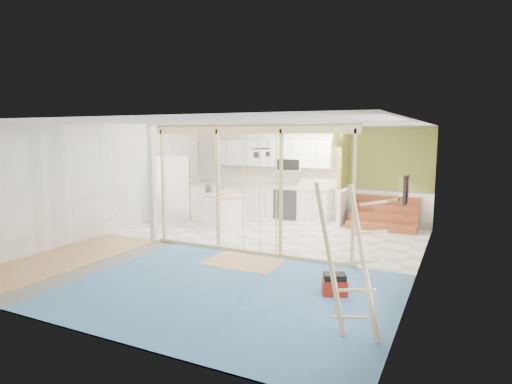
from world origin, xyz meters
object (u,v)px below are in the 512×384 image
at_px(toolbox, 335,285).
at_px(ladder, 351,262).
at_px(fridge, 169,189).
at_px(island, 225,211).

bearing_deg(toolbox, ladder, -90.91).
xyz_separation_m(fridge, ladder, (6.07, -4.53, 0.03)).
height_order(fridge, ladder, ladder).
bearing_deg(island, ladder, -22.08).
relative_size(toolbox, ladder, 0.24).
bearing_deg(ladder, fridge, 148.48).
bearing_deg(toolbox, island, 114.64).
bearing_deg(toolbox, fridge, 125.21).
distance_m(island, toolbox, 5.19).
xyz_separation_m(island, toolbox, (3.89, -3.42, -0.27)).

